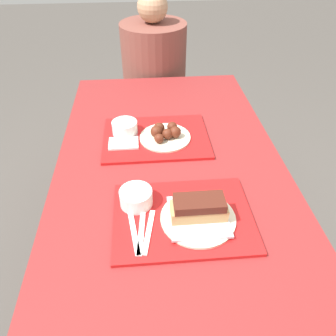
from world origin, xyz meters
TOP-DOWN VIEW (x-y plane):
  - ground_plane at (0.00, 0.00)m, footprint 12.00×12.00m
  - picnic_table at (0.00, 0.00)m, footprint 0.87×1.77m
  - picnic_bench_far at (0.00, 1.11)m, footprint 0.83×0.28m
  - tray_near at (0.01, -0.18)m, footprint 0.44×0.33m
  - tray_far at (-0.05, 0.27)m, footprint 0.44×0.33m
  - bowl_coleslaw_near at (-0.13, -0.11)m, footprint 0.11×0.11m
  - brisket_sandwich_plate at (0.06, -0.20)m, footprint 0.23×0.23m
  - plastic_fork_near at (-0.12, -0.24)m, footprint 0.03×0.17m
  - plastic_knife_near at (-0.10, -0.24)m, footprint 0.05×0.17m
  - plastic_spoon_near at (-0.14, -0.24)m, footprint 0.04×0.17m
  - bowl_coleslaw_far at (-0.17, 0.31)m, footprint 0.11×0.11m
  - wings_plate_far at (-0.01, 0.26)m, footprint 0.21×0.21m
  - napkin_far at (-0.18, 0.23)m, footprint 0.12×0.08m
  - person_seated_across at (-0.01, 1.11)m, footprint 0.39×0.39m

SIDE VIEW (x-z plane):
  - ground_plane at x=0.00m, z-range 0.00..0.00m
  - picnic_bench_far at x=0.00m, z-range 0.15..0.59m
  - picnic_table at x=0.00m, z-range 0.28..1.01m
  - person_seated_across at x=-0.01m, z-range 0.37..1.07m
  - tray_near at x=0.01m, z-range 0.73..0.74m
  - tray_far at x=-0.05m, z-range 0.73..0.74m
  - plastic_fork_near at x=-0.12m, z-range 0.74..0.75m
  - plastic_knife_near at x=-0.10m, z-range 0.74..0.75m
  - plastic_spoon_near at x=-0.14m, z-range 0.74..0.75m
  - napkin_far at x=-0.18m, z-range 0.74..0.75m
  - wings_plate_far at x=-0.01m, z-range 0.73..0.79m
  - brisket_sandwich_plate at x=0.06m, z-range 0.73..0.81m
  - bowl_coleslaw_near at x=-0.13m, z-range 0.74..0.80m
  - bowl_coleslaw_far at x=-0.17m, z-range 0.74..0.80m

